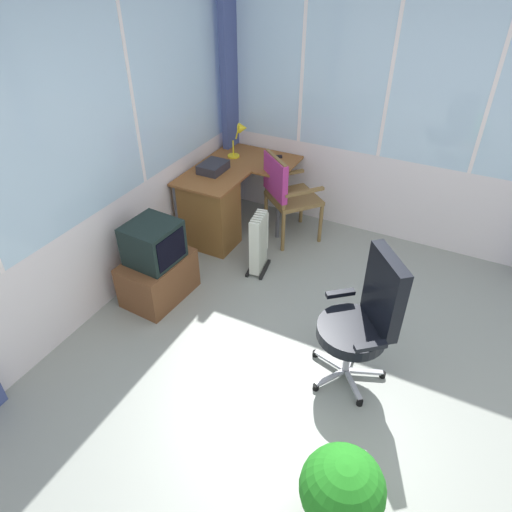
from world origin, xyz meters
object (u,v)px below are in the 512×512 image
(space_heater, at_px, (259,242))
(paper_tray, at_px, (213,167))
(tv_remote, at_px, (275,157))
(office_chair, at_px, (366,316))
(potted_plant, at_px, (342,490))
(desk, at_px, (212,209))
(tv_on_stand, at_px, (157,266))
(wooden_armchair, at_px, (283,188))
(desk_lamp, at_px, (241,135))

(space_heater, bearing_deg, paper_tray, 62.07)
(tv_remote, relative_size, office_chair, 0.14)
(tv_remote, height_order, potted_plant, tv_remote)
(space_heater, bearing_deg, desk, 71.69)
(tv_remote, bearing_deg, tv_on_stand, 142.17)
(desk, distance_m, tv_on_stand, 1.00)
(wooden_armchair, distance_m, tv_on_stand, 1.53)
(office_chair, relative_size, potted_plant, 2.00)
(tv_remote, height_order, office_chair, office_chair)
(potted_plant, bearing_deg, wooden_armchair, 30.84)
(tv_on_stand, relative_size, potted_plant, 1.43)
(desk_lamp, relative_size, tv_remote, 2.41)
(desk, relative_size, space_heater, 1.99)
(office_chair, bearing_deg, desk_lamp, 48.29)
(tv_on_stand, bearing_deg, desk, 1.92)
(tv_on_stand, distance_m, potted_plant, 2.39)
(office_chair, height_order, tv_on_stand, office_chair)
(office_chair, bearing_deg, desk, 60.98)
(paper_tray, bearing_deg, office_chair, -121.79)
(potted_plant, bearing_deg, desk_lamp, 37.49)
(paper_tray, bearing_deg, space_heater, -117.93)
(desk_lamp, relative_size, tv_on_stand, 0.47)
(potted_plant, bearing_deg, office_chair, 11.46)
(office_chair, bearing_deg, wooden_armchair, 41.68)
(space_heater, bearing_deg, office_chair, -123.87)
(desk, distance_m, tv_remote, 0.91)
(office_chair, xyz_separation_m, tv_on_stand, (0.06, 1.88, -0.25))
(office_chair, relative_size, tv_on_stand, 1.40)
(tv_on_stand, bearing_deg, office_chair, -91.87)
(office_chair, height_order, potted_plant, office_chair)
(wooden_armchair, distance_m, potted_plant, 2.96)
(tv_remote, xyz_separation_m, paper_tray, (-0.60, 0.42, 0.03))
(tv_remote, distance_m, space_heater, 1.12)
(wooden_armchair, xyz_separation_m, space_heater, (-0.60, -0.03, -0.30))
(space_heater, bearing_deg, potted_plant, -142.45)
(paper_tray, relative_size, potted_plant, 0.56)
(tv_on_stand, xyz_separation_m, space_heater, (0.78, -0.62, -0.03))
(tv_on_stand, bearing_deg, wooden_armchair, -23.15)
(paper_tray, xyz_separation_m, space_heater, (-0.38, -0.72, -0.47))
(desk, bearing_deg, office_chair, -119.02)
(wooden_armchair, bearing_deg, space_heater, -177.26)
(desk_lamp, height_order, tv_remote, desk_lamp)
(office_chair, bearing_deg, tv_remote, 40.49)
(paper_tray, distance_m, potted_plant, 3.23)
(office_chair, bearing_deg, potted_plant, -168.54)
(desk_lamp, distance_m, tv_remote, 0.44)
(desk_lamp, xyz_separation_m, potted_plant, (-2.79, -2.14, -0.69))
(desk_lamp, relative_size, paper_tray, 1.21)
(paper_tray, height_order, space_heater, paper_tray)
(desk_lamp, height_order, office_chair, desk_lamp)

